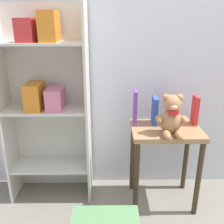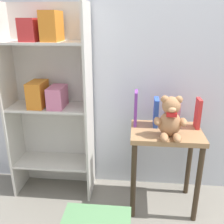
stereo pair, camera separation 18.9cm
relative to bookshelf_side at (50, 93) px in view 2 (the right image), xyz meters
name	(u,v)px [view 2 (the right image)]	position (x,y,z in m)	size (l,w,h in m)	color
wall_back	(160,45)	(0.86, 0.16, 0.37)	(4.80, 0.06, 2.50)	silver
bookshelf_side	(50,93)	(0.00, 0.00, 0.00)	(0.66, 0.30, 1.55)	beige
display_table	(165,147)	(0.92, -0.15, -0.35)	(0.52, 0.38, 0.66)	#9E754C
teddy_bear	(170,119)	(0.92, -0.25, -0.08)	(0.22, 0.21, 0.29)	#A8754C
book_standing_purple	(136,108)	(0.69, -0.05, -0.08)	(0.02, 0.12, 0.27)	purple
book_standing_blue	(156,112)	(0.84, -0.06, -0.11)	(0.03, 0.13, 0.22)	#2D51B7
book_standing_pink	(176,114)	(0.99, -0.05, -0.12)	(0.03, 0.14, 0.20)	#D17093
book_standing_red	(198,113)	(1.15, -0.07, -0.10)	(0.03, 0.10, 0.23)	red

